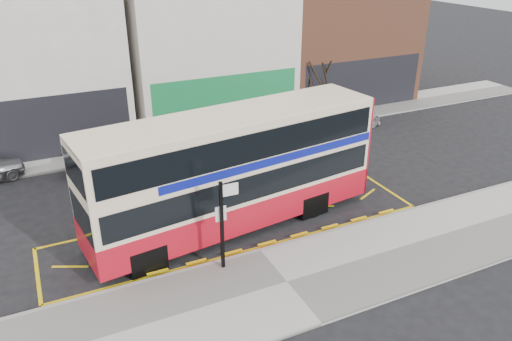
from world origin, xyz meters
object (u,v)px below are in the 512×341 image
double_decker_bus (235,169)px  car_white (344,117)px  bus_stop_post (223,217)px  street_tree_right (318,67)px  car_grey (108,157)px

double_decker_bus → car_white: bearing=28.3°
car_white → bus_stop_post: bearing=119.5°
double_decker_bus → street_tree_right: 13.07m
car_grey → bus_stop_post: bearing=-163.7°
car_grey → street_tree_right: bearing=-75.4°
car_grey → street_tree_right: (12.60, 2.25, 2.42)m
double_decker_bus → car_grey: 8.00m
bus_stop_post → car_grey: 9.82m
bus_stop_post → car_grey: (-1.98, 9.52, -1.36)m
double_decker_bus → car_white: 11.91m
double_decker_bus → car_grey: size_ratio=2.97×
street_tree_right → car_white: bearing=-80.5°
car_grey → car_white: 13.00m
car_grey → street_tree_right: street_tree_right is taller
double_decker_bus → bus_stop_post: double_decker_bus is taller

